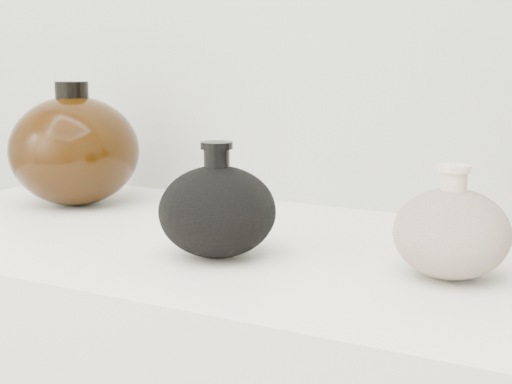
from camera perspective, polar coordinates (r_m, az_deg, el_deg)
The scene contains 3 objects.
black_gourd_vase at distance 0.83m, azimuth -3.11°, elevation -1.48°, with size 0.16×0.16×0.13m.
cream_gourd_vase at distance 0.77m, azimuth 15.36°, elevation -3.13°, with size 0.15×0.15×0.12m.
left_round_pot at distance 1.15m, azimuth -14.31°, elevation 3.26°, with size 0.24×0.24×0.19m.
Camera 1 is at (0.37, 0.18, 1.13)m, focal length 50.00 mm.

